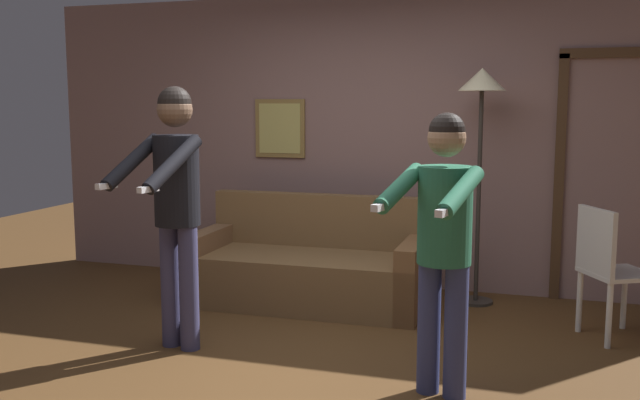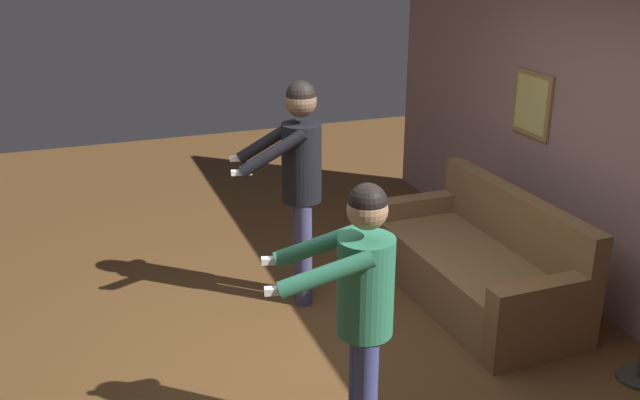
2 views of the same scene
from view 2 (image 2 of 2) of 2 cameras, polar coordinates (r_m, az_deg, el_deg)
The scene contains 5 objects.
ground_plane at distance 5.04m, azimuth 0.50°, elevation -12.38°, with size 12.00×12.00×0.00m, color #54361B.
back_wall_assembly at distance 5.59m, azimuth 22.33°, elevation 4.07°, with size 6.40×0.10×2.60m.
couch at distance 5.75m, azimuth 12.51°, elevation -5.31°, with size 1.91×0.87×0.87m.
person_standing_left at distance 5.33m, azimuth -1.68°, elevation 2.27°, with size 0.52×0.71×1.75m.
person_standing_right at distance 3.74m, azimuth 3.33°, elevation -7.98°, with size 0.53×0.71×1.59m.
Camera 2 is at (3.95, -1.50, 2.74)m, focal length 40.00 mm.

